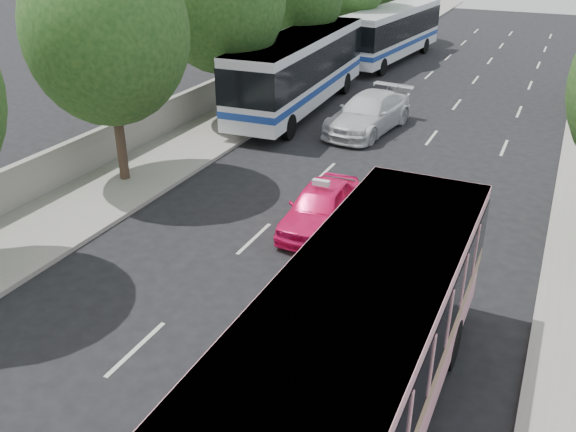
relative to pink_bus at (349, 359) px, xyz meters
The scene contains 10 objects.
ground 5.10m from the pink_bus, 141.82° to the left, with size 120.00×120.00×0.00m, color black.
sidewalk_left 25.94m from the pink_bus, 117.93° to the left, with size 4.00×90.00×0.15m, color #9E998E.
low_wall 26.77m from the pink_bus, 121.34° to the left, with size 0.30×90.00×1.50m, color #9E998E.
tree_left_b 15.32m from the pink_bus, 143.88° to the left, with size 5.70×5.70×8.88m.
pink_bus is the anchor object (origin of this frame).
pink_taxi 9.41m from the pink_bus, 114.87° to the left, with size 1.76×4.38×1.49m, color #FF1666.
white_pickup 19.48m from the pink_bus, 106.77° to the left, with size 2.39×5.89×1.71m, color silver.
tour_coach_front 22.62m from the pink_bus, 115.98° to the left, with size 3.35×12.91×3.83m.
tour_coach_rear 34.94m from the pink_bus, 104.81° to the left, with size 3.84×12.24×3.60m.
taxi_roof_sign 9.32m from the pink_bus, 114.87° to the left, with size 0.55×0.18×0.18m, color silver.
Camera 1 is at (6.16, -10.91, 9.19)m, focal length 38.00 mm.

